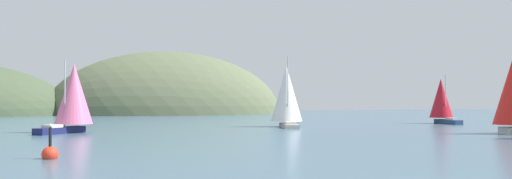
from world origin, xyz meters
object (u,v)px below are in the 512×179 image
at_px(sailboat_white_mainsail, 287,95).
at_px(sailboat_pink_spinnaker, 73,96).
at_px(sailboat_crimson_sail, 441,100).
at_px(channel_buoy, 50,153).

xyz_separation_m(sailboat_white_mainsail, sailboat_pink_spinnaker, (-30.70, -4.63, -0.28)).
relative_size(sailboat_white_mainsail, sailboat_pink_spinnaker, 1.20).
bearing_deg(sailboat_white_mainsail, sailboat_crimson_sail, 3.01).
xyz_separation_m(sailboat_white_mainsail, sailboat_crimson_sail, (30.13, 1.58, -0.68)).
bearing_deg(sailboat_pink_spinnaker, channel_buoy, -89.77).
xyz_separation_m(sailboat_crimson_sail, channel_buoy, (-60.71, -35.12, -3.87)).
height_order(sailboat_white_mainsail, sailboat_pink_spinnaker, sailboat_white_mainsail).
relative_size(sailboat_crimson_sail, channel_buoy, 3.27).
bearing_deg(sailboat_crimson_sail, channel_buoy, -149.96).
bearing_deg(sailboat_pink_spinnaker, sailboat_crimson_sail, 5.83).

